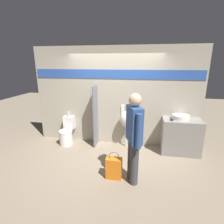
% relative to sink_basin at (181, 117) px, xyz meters
% --- Properties ---
extents(ground_plane, '(16.00, 16.00, 0.00)m').
position_rel_sink_basin_xyz_m(ground_plane, '(-1.72, -0.36, -0.96)').
color(ground_plane, gray).
extents(display_wall, '(4.58, 0.07, 2.70)m').
position_rel_sink_basin_xyz_m(display_wall, '(-1.72, 0.24, 0.40)').
color(display_wall, '#B2A893').
rests_on(display_wall, ground_plane).
extents(sink_counter, '(0.95, 0.52, 0.91)m').
position_rel_sink_basin_xyz_m(sink_counter, '(0.05, -0.05, -0.51)').
color(sink_counter, gray).
rests_on(sink_counter, ground_plane).
extents(sink_basin, '(0.42, 0.42, 0.25)m').
position_rel_sink_basin_xyz_m(sink_basin, '(0.00, 0.00, 0.00)').
color(sink_basin, white).
rests_on(sink_basin, sink_counter).
extents(cell_phone, '(0.07, 0.14, 0.01)m').
position_rel_sink_basin_xyz_m(cell_phone, '(-0.23, -0.16, -0.05)').
color(cell_phone, black).
rests_on(cell_phone, sink_counter).
extents(divider_near_counter, '(0.03, 0.43, 1.70)m').
position_rel_sink_basin_xyz_m(divider_near_counter, '(-2.21, -0.01, -0.11)').
color(divider_near_counter, slate).
rests_on(divider_near_counter, ground_plane).
extents(urinal_near_counter, '(0.34, 0.32, 1.20)m').
position_rel_sink_basin_xyz_m(urinal_near_counter, '(-1.37, 0.06, -0.16)').
color(urinal_near_counter, silver).
rests_on(urinal_near_counter, ground_plane).
extents(toilet, '(0.39, 0.55, 0.91)m').
position_rel_sink_basin_xyz_m(toilet, '(-3.06, -0.09, -0.65)').
color(toilet, white).
rests_on(toilet, ground_plane).
extents(person_in_vest, '(0.34, 0.58, 1.76)m').
position_rel_sink_basin_xyz_m(person_in_vest, '(-1.07, -1.41, 0.01)').
color(person_in_vest, '#3D3D42').
rests_on(person_in_vest, ground_plane).
extents(shopping_bag, '(0.32, 0.18, 0.58)m').
position_rel_sink_basin_xyz_m(shopping_bag, '(-1.45, -1.39, -0.74)').
color(shopping_bag, orange).
rests_on(shopping_bag, ground_plane).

